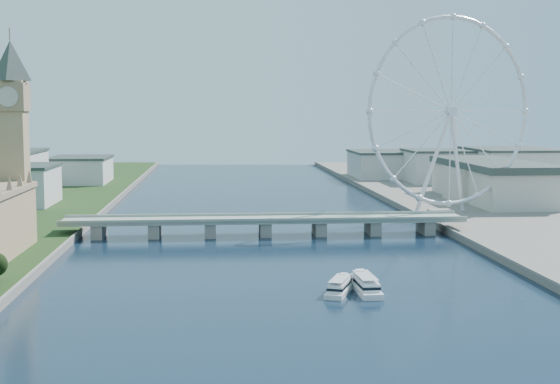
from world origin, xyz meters
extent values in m
cube|color=tan|center=(-128.00, 278.00, 43.00)|extent=(13.00, 13.00, 80.00)
cube|color=#937A59|center=(-128.00, 278.00, 75.00)|extent=(15.00, 15.00, 14.00)
pyramid|color=#2D3833|center=(-128.00, 278.00, 103.00)|extent=(20.02, 20.02, 20.00)
cube|color=gray|center=(0.00, 300.00, 8.50)|extent=(220.00, 22.00, 2.00)
cube|color=gray|center=(-90.00, 300.00, 3.75)|extent=(6.00, 20.00, 7.50)
cube|color=gray|center=(-60.00, 300.00, 3.75)|extent=(6.00, 20.00, 7.50)
cube|color=gray|center=(-30.00, 300.00, 3.75)|extent=(6.00, 20.00, 7.50)
cube|color=gray|center=(0.00, 300.00, 3.75)|extent=(6.00, 20.00, 7.50)
cube|color=gray|center=(30.00, 300.00, 3.75)|extent=(6.00, 20.00, 7.50)
cube|color=gray|center=(60.00, 300.00, 3.75)|extent=(6.00, 20.00, 7.50)
cube|color=gray|center=(90.00, 300.00, 3.75)|extent=(6.00, 20.00, 7.50)
torus|color=silver|center=(120.00, 355.00, 68.00)|extent=(113.60, 39.12, 118.60)
cylinder|color=silver|center=(120.00, 355.00, 68.00)|extent=(7.25, 6.61, 6.00)
cube|color=gray|center=(117.00, 365.00, 4.00)|extent=(14.00, 10.00, 2.00)
cube|color=beige|center=(-160.00, 430.00, 16.00)|extent=(40.00, 60.00, 26.00)
cube|color=beige|center=(-200.00, 520.00, 19.00)|extent=(60.00, 80.00, 32.00)
cube|color=beige|center=(-150.00, 600.00, 14.00)|extent=(50.00, 70.00, 22.00)
cube|color=beige|center=(180.00, 580.00, 17.00)|extent=(60.00, 60.00, 28.00)
cube|color=beige|center=(240.00, 560.00, 18.00)|extent=(70.00, 90.00, 30.00)
cube|color=beige|center=(140.00, 640.00, 15.00)|extent=(60.00, 80.00, 24.00)
camera|label=1|loc=(-26.81, -123.08, 67.61)|focal=50.00mm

